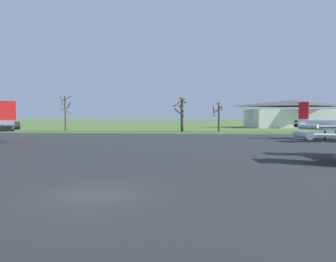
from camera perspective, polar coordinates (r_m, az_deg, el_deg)
The scene contains 7 objects.
ground_plane at distance 14.24m, azimuth -13.16°, elevation -11.18°, with size 600.00×600.00×0.00m, color #4C6B33.
asphalt_apron at distance 30.78m, azimuth -3.11°, elevation -3.57°, with size 103.08×57.21×0.05m, color #28282B.
grass_verge_strip at distance 65.12m, azimuth 1.21°, elevation -0.23°, with size 163.08×12.00×0.06m, color #3E5D2B.
bare_tree_left_of_center at distance 75.41m, azimuth -17.96°, elevation 3.45°, with size 3.09×3.11×8.18m.
bare_tree_center at distance 67.75m, azimuth 2.48°, elevation 3.22°, with size 3.03×3.74×7.41m.
bare_tree_right_of_center at distance 66.89m, azimuth 9.06°, elevation 2.78°, with size 2.11×2.45×6.15m.
visitor_building at distance 100.12m, azimuth 21.71°, elevation 2.82°, with size 29.18×18.11×8.04m.
Camera 1 is at (4.35, -13.12, 3.41)m, focal length 33.92 mm.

